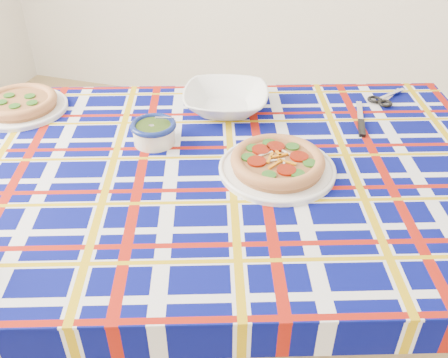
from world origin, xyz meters
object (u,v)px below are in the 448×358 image
(main_focaccia_plate, at_px, (278,162))
(dining_table, at_px, (202,191))
(pesto_bowl, at_px, (154,131))
(serving_bowl, at_px, (226,100))

(main_focaccia_plate, bearing_deg, dining_table, -167.92)
(main_focaccia_plate, relative_size, pesto_bowl, 2.42)
(serving_bowl, bearing_deg, main_focaccia_plate, -51.93)
(pesto_bowl, height_order, serving_bowl, pesto_bowl)
(main_focaccia_plate, xyz_separation_m, pesto_bowl, (-0.34, 0.04, 0.01))
(dining_table, distance_m, pesto_bowl, 0.21)
(pesto_bowl, distance_m, serving_bowl, 0.27)
(pesto_bowl, bearing_deg, serving_bowl, 61.75)
(main_focaccia_plate, bearing_deg, pesto_bowl, 173.62)
(dining_table, height_order, serving_bowl, serving_bowl)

